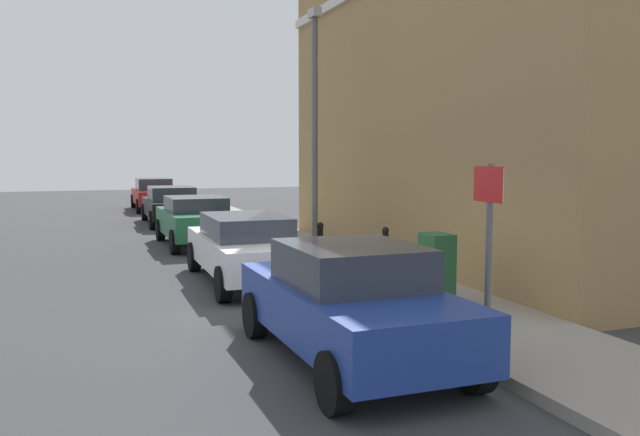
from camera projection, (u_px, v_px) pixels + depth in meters
name	position (u px, v px, depth m)	size (l,w,h in m)	color
ground	(319.00, 320.00, 10.29)	(80.00, 80.00, 0.00)	#38383A
sidewalk	(314.00, 254.00, 16.59)	(2.29, 30.00, 0.15)	gray
corner_building	(501.00, 53.00, 16.01)	(6.22, 12.71, 9.98)	#9E7A4C
car_blue	(350.00, 302.00, 8.18)	(1.89, 4.08, 1.47)	navy
car_white	(246.00, 247.00, 13.25)	(1.81, 4.39, 1.36)	silver
car_green	(196.00, 220.00, 18.62)	(1.88, 4.02, 1.37)	#195933
car_black	(171.00, 205.00, 24.31)	(1.90, 4.46, 1.38)	black
car_red	(153.00, 194.00, 30.31)	(1.81, 4.48, 1.47)	maroon
utility_cabinet	(437.00, 272.00, 10.66)	(0.46, 0.61, 1.15)	#1E4C28
bollard_near_cabinet	(385.00, 252.00, 12.67)	(0.14, 0.14, 1.04)	black
bollard_far_kerb	(320.00, 246.00, 13.54)	(0.14, 0.14, 1.04)	black
street_sign	(489.00, 228.00, 8.16)	(0.08, 0.60, 2.30)	#59595B
lamppost	(315.00, 122.00, 15.39)	(0.20, 0.44, 5.72)	#59595B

